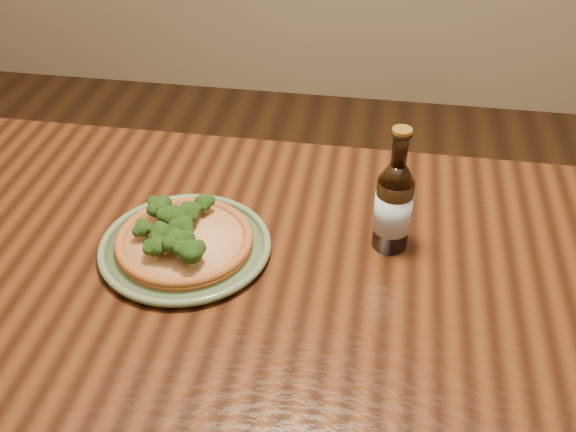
% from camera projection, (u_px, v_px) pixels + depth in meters
% --- Properties ---
extents(table, '(1.60, 0.90, 0.75)m').
position_uv_depth(table, '(295.00, 325.00, 1.16)').
color(table, '#411F0E').
rests_on(table, ground).
extents(plate, '(0.30, 0.30, 0.02)m').
position_uv_depth(plate, '(185.00, 247.00, 1.17)').
color(plate, '#556948').
rests_on(plate, table).
extents(pizza, '(0.24, 0.24, 0.07)m').
position_uv_depth(pizza, '(183.00, 238.00, 1.16)').
color(pizza, '#9B5323').
rests_on(pizza, plate).
extents(beer_bottle, '(0.06, 0.06, 0.23)m').
position_uv_depth(beer_bottle, '(394.00, 205.00, 1.14)').
color(beer_bottle, black).
rests_on(beer_bottle, table).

